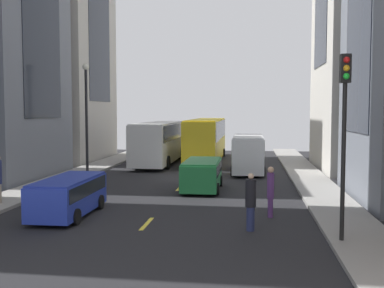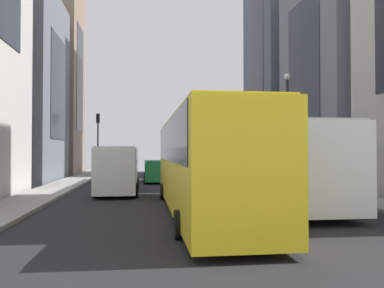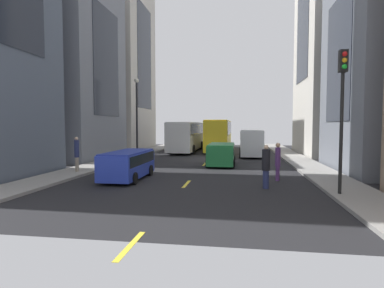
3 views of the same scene
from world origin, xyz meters
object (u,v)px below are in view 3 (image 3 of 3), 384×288
car_blue_1 (128,163)px  pedestrian_waiting_curb (77,153)px  pedestrian_crossing_near (266,166)px  pedestrian_walking_far (278,160)px  streetcar_yellow (219,133)px  city_bus_white (187,134)px  car_green_0 (221,153)px  traffic_light_near_corner (342,95)px  delivery_van_white (251,141)px

car_blue_1 → pedestrian_waiting_curb: size_ratio=2.17×
pedestrian_crossing_near → pedestrian_walking_far: size_ratio=1.01×
streetcar_yellow → pedestrian_waiting_curb: size_ratio=6.19×
city_bus_white → car_green_0: 13.24m
traffic_light_near_corner → pedestrian_walking_far: bearing=120.2°
city_bus_white → pedestrian_walking_far: (8.11, -18.50, -0.87)m
car_blue_1 → traffic_light_near_corner: bearing=-15.9°
car_blue_1 → pedestrian_crossing_near: bearing=-11.6°
pedestrian_crossing_near → city_bus_white: bearing=-19.3°
streetcar_yellow → delivery_van_white: bearing=-63.6°
delivery_van_white → car_blue_1: 16.08m
delivery_van_white → pedestrian_waiting_curb: bearing=-130.6°
car_green_0 → pedestrian_crossing_near: (2.60, -8.39, 0.14)m
car_blue_1 → pedestrian_walking_far: size_ratio=2.25×
delivery_van_white → pedestrian_crossing_near: 15.86m
streetcar_yellow → pedestrian_walking_far: 21.31m
city_bus_white → pedestrian_waiting_curb: (-3.92, -17.80, -0.70)m
pedestrian_waiting_curb → car_green_0: bearing=149.7°
car_blue_1 → pedestrian_crossing_near: (7.40, -1.52, 0.17)m
city_bus_white → pedestrian_walking_far: 20.22m
pedestrian_walking_far → delivery_van_white: bearing=-143.1°
car_green_0 → pedestrian_waiting_curb: pedestrian_waiting_curb is taller
car_blue_1 → pedestrian_waiting_curb: bearing=159.9°
car_blue_1 → pedestrian_waiting_curb: (-3.83, 1.40, 0.38)m
city_bus_white → pedestrian_walking_far: city_bus_white is taller
pedestrian_crossing_near → delivery_van_white: bearing=-38.2°
city_bus_white → traffic_light_near_corner: bearing=-65.2°
pedestrian_crossing_near → pedestrian_waiting_curb: bearing=36.6°
pedestrian_waiting_curb → pedestrian_crossing_near: size_ratio=1.03×
pedestrian_crossing_near → pedestrian_walking_far: pedestrian_crossing_near is taller
city_bus_white → pedestrian_waiting_curb: 18.24m
car_blue_1 → pedestrian_walking_far: 8.24m
streetcar_yellow → traffic_light_near_corner: size_ratio=2.24×
pedestrian_waiting_curb → pedestrian_walking_far: 12.05m
pedestrian_walking_far → traffic_light_near_corner: (2.11, -3.64, 3.13)m
car_blue_1 → pedestrian_crossing_near: size_ratio=2.23×
car_blue_1 → delivery_van_white: bearing=63.2°
pedestrian_waiting_curb → traffic_light_near_corner: size_ratio=0.36×
delivery_van_white → pedestrian_walking_far: bearing=-86.0°
pedestrian_waiting_curb → pedestrian_walking_far: size_ratio=1.04×
car_green_0 → traffic_light_near_corner: size_ratio=0.76×
car_green_0 → pedestrian_walking_far: 7.05m
pedestrian_walking_far → city_bus_white: bearing=-123.4°
pedestrian_crossing_near → traffic_light_near_corner: bearing=-154.6°
city_bus_white → car_blue_1: 19.23m
delivery_van_white → pedestrian_waiting_curb: (-11.08, -12.94, -0.20)m
delivery_van_white → car_green_0: 7.88m
streetcar_yellow → pedestrian_walking_far: (4.50, -20.80, -0.99)m
pedestrian_waiting_curb → car_blue_1: bearing=97.2°
city_bus_white → car_blue_1: size_ratio=2.46×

